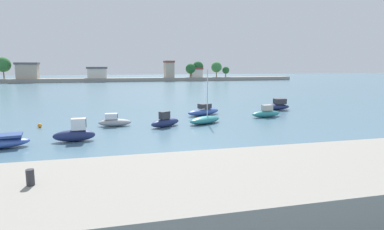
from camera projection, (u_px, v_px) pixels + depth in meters
The scene contains 12 objects.
ground_plane at pixel (222, 160), 20.65m from camera, with size 400.00×400.00×0.00m, color slate.
seawall_embankment at pixel (299, 195), 12.20m from camera, with size 64.81×6.09×2.31m, color gray.
mooring_bollard at pixel (30, 177), 10.00m from camera, with size 0.25×0.25×0.51m, color #2D2D33.
moored_boat_1 at pixel (75, 134), 25.67m from camera, with size 3.27×1.18×1.84m.
moored_boat_2 at pixel (114, 122), 32.13m from camera, with size 3.28×1.33×1.28m.
moored_boat_3 at pixel (165, 122), 31.84m from camera, with size 3.53×2.77×1.53m.
moored_boat_4 at pixel (205, 120), 33.52m from camera, with size 4.24×3.20×5.59m.
moored_boat_5 at pixel (204, 111), 39.26m from camera, with size 4.89×3.31×1.39m.
moored_boat_6 at pixel (266, 113), 37.74m from camera, with size 3.95×1.76×1.44m.
moored_boat_7 at pixel (276, 106), 43.86m from camera, with size 4.12×1.50×1.53m.
mooring_buoy_1 at pixel (40, 125), 31.45m from camera, with size 0.41×0.41×0.41m, color orange.
distant_shoreline at pixel (126, 75), 121.71m from camera, with size 131.86×7.42×8.88m.
Camera 1 is at (-6.77, -18.89, 6.00)m, focal length 30.14 mm.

